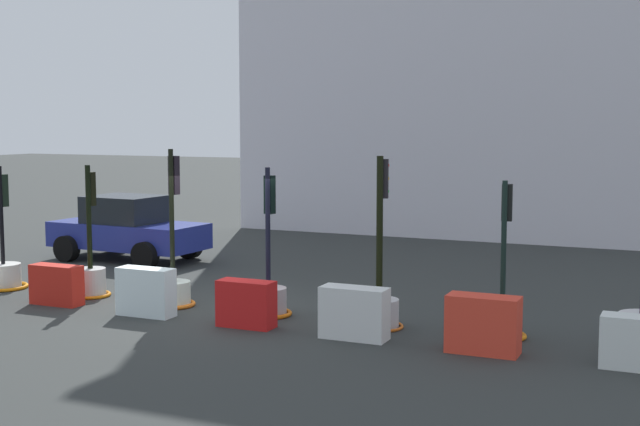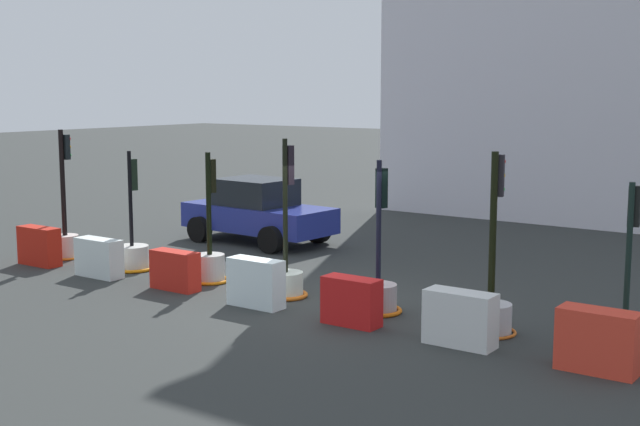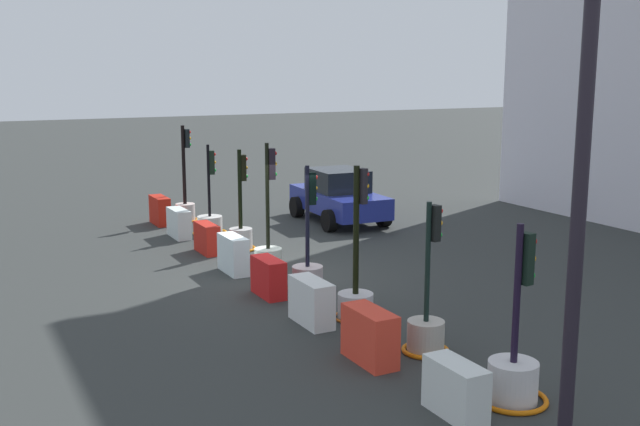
# 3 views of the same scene
# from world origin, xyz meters

# --- Properties ---
(ground_plane) EXTENTS (120.00, 120.00, 0.00)m
(ground_plane) POSITION_xyz_m (0.00, 0.00, 0.00)
(ground_plane) COLOR #2F3231
(traffic_light_0) EXTENTS (0.79, 0.79, 3.00)m
(traffic_light_0) POSITION_xyz_m (-7.52, -0.06, 0.53)
(traffic_light_0) COLOR beige
(traffic_light_0) RESTS_ON ground_plane
(traffic_light_1) EXTENTS (1.00, 1.00, 2.60)m
(traffic_light_1) POSITION_xyz_m (-5.28, -0.03, 0.36)
(traffic_light_1) COLOR beige
(traffic_light_1) RESTS_ON ground_plane
(traffic_light_2) EXTENTS (0.80, 0.80, 2.66)m
(traffic_light_2) POSITION_xyz_m (-3.05, 0.06, 0.46)
(traffic_light_2) COLOR #B6B3AF
(traffic_light_2) RESTS_ON ground_plane
(traffic_light_3) EXTENTS (0.85, 0.85, 3.01)m
(traffic_light_3) POSITION_xyz_m (-1.01, -0.04, 0.47)
(traffic_light_3) COLOR silver
(traffic_light_3) RESTS_ON ground_plane
(traffic_light_4) EXTENTS (0.86, 0.86, 2.70)m
(traffic_light_4) POSITION_xyz_m (1.02, 0.00, 0.42)
(traffic_light_4) COLOR #B7A6A8
(traffic_light_4) RESTS_ON ground_plane
(traffic_light_5) EXTENTS (0.85, 0.85, 2.95)m
(traffic_light_5) POSITION_xyz_m (3.19, -0.04, 0.48)
(traffic_light_5) COLOR silver
(traffic_light_5) RESTS_ON ground_plane
(traffic_light_6) EXTENTS (0.81, 0.81, 2.58)m
(traffic_light_6) POSITION_xyz_m (5.27, 0.12, 0.42)
(traffic_light_6) COLOR #B5AEA2
(traffic_light_6) RESTS_ON ground_plane
(traffic_light_7) EXTENTS (1.03, 1.03, 2.61)m
(traffic_light_7) POSITION_xyz_m (7.43, 0.12, 0.41)
(traffic_light_7) COLOR silver
(traffic_light_7) RESTS_ON ground_plane
(construction_barrier_0) EXTENTS (1.09, 0.40, 0.86)m
(construction_barrier_0) POSITION_xyz_m (-7.32, -0.93, 0.43)
(construction_barrier_0) COLOR red
(construction_barrier_0) RESTS_ON ground_plane
(construction_barrier_1) EXTENTS (1.11, 0.41, 0.81)m
(construction_barrier_1) POSITION_xyz_m (-5.28, -0.95, 0.41)
(construction_barrier_1) COLOR silver
(construction_barrier_1) RESTS_ON ground_plane
(construction_barrier_2) EXTENTS (1.05, 0.38, 0.77)m
(construction_barrier_2) POSITION_xyz_m (-3.13, -0.85, 0.39)
(construction_barrier_2) COLOR red
(construction_barrier_2) RESTS_ON ground_plane
(construction_barrier_3) EXTENTS (1.08, 0.40, 0.88)m
(construction_barrier_3) POSITION_xyz_m (-0.99, -0.94, 0.44)
(construction_barrier_3) COLOR white
(construction_barrier_3) RESTS_ON ground_plane
(construction_barrier_4) EXTENTS (1.00, 0.42, 0.81)m
(construction_barrier_4) POSITION_xyz_m (1.09, -0.95, 0.40)
(construction_barrier_4) COLOR red
(construction_barrier_4) RESTS_ON ground_plane
(construction_barrier_5) EXTENTS (1.11, 0.45, 0.85)m
(construction_barrier_5) POSITION_xyz_m (3.09, -0.94, 0.43)
(construction_barrier_5) COLOR silver
(construction_barrier_5) RESTS_ON ground_plane
(construction_barrier_6) EXTENTS (1.10, 0.48, 0.89)m
(construction_barrier_6) POSITION_xyz_m (5.21, -0.94, 0.44)
(construction_barrier_6) COLOR red
(construction_barrier_6) RESTS_ON ground_plane
(construction_barrier_7) EXTENTS (1.00, 0.44, 0.77)m
(construction_barrier_7) POSITION_xyz_m (7.42, -0.90, 0.38)
(construction_barrier_7) COLOR silver
(construction_barrier_7) RESTS_ON ground_plane
(car_blue_estate) EXTENTS (4.08, 2.24, 1.64)m
(car_blue_estate) POSITION_xyz_m (-5.19, 4.16, 0.80)
(car_blue_estate) COLOR navy
(car_blue_estate) RESTS_ON ground_plane
(street_lamp_post) EXTENTS (0.36, 0.36, 5.88)m
(street_lamp_post) POSITION_xyz_m (8.88, -0.34, 3.38)
(street_lamp_post) COLOR black
(street_lamp_post) RESTS_ON ground_plane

